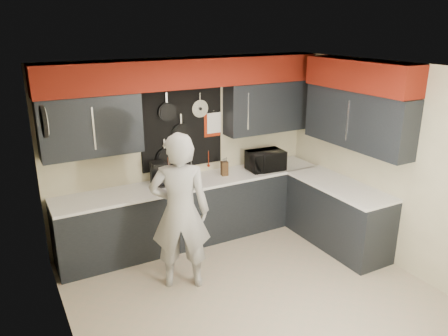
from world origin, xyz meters
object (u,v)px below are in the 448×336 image
microwave (265,160)px  knife_block (224,168)px  coffee_maker (158,173)px  person (180,212)px  utensil_crock (170,177)px

microwave → knife_block: bearing=177.2°
coffee_maker → person: (-0.12, -1.03, -0.14)m
microwave → person: 1.98m
coffee_maker → utensil_crock: bearing=9.3°
knife_block → microwave: bearing=3.0°
knife_block → person: 1.47m
utensil_crock → coffee_maker: 0.19m
microwave → coffee_maker: 1.65m
knife_block → utensil_crock: bearing=-175.7°
microwave → utensil_crock: 1.49m
coffee_maker → knife_block: bearing=2.2°
microwave → coffee_maker: (-1.65, 0.15, 0.03)m
knife_block → utensil_crock: 0.82m
person → knife_block: bearing=-114.5°
microwave → knife_block: 0.67m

